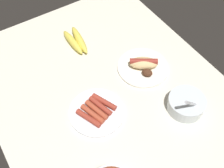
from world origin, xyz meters
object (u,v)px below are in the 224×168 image
at_px(banana_bunch, 76,41).
at_px(plate_sausages, 97,111).
at_px(plate_hotdog_assembled, 143,66).
at_px(bowl_coleslaw, 186,103).

bearing_deg(banana_bunch, plate_sausages, -16.64).
relative_size(plate_sausages, banana_bunch, 1.15).
bearing_deg(plate_hotdog_assembled, bowl_coleslaw, 4.11).
relative_size(plate_sausages, bowl_coleslaw, 1.41).
bearing_deg(plate_sausages, plate_hotdog_assembled, 105.96).
bearing_deg(bowl_coleslaw, plate_hotdog_assembled, -175.89).
bearing_deg(plate_hotdog_assembled, plate_sausages, -74.04).
distance_m(plate_hotdog_assembled, bowl_coleslaw, 0.25).
height_order(plate_hotdog_assembled, plate_sausages, plate_hotdog_assembled).
xyz_separation_m(plate_hotdog_assembled, plate_sausages, (0.08, -0.28, -0.01)).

